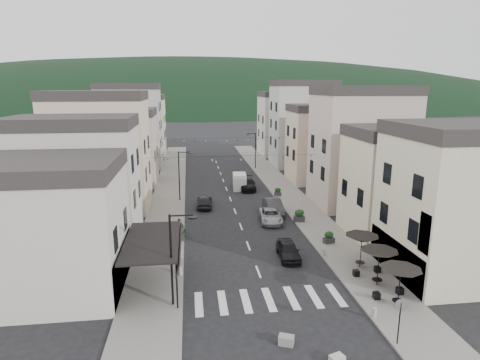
# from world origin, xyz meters

# --- Properties ---
(ground) EXTENTS (700.00, 700.00, 0.00)m
(ground) POSITION_xyz_m (0.00, 0.00, 0.00)
(ground) COLOR black
(ground) RESTS_ON ground
(sidewalk_left) EXTENTS (4.00, 76.00, 0.12)m
(sidewalk_left) POSITION_xyz_m (-7.50, 32.00, 0.06)
(sidewalk_left) COLOR slate
(sidewalk_left) RESTS_ON ground
(sidewalk_right) EXTENTS (4.00, 76.00, 0.12)m
(sidewalk_right) POSITION_xyz_m (7.50, 32.00, 0.06)
(sidewalk_right) COLOR slate
(sidewalk_right) RESTS_ON ground
(hill_backdrop) EXTENTS (640.00, 360.00, 70.00)m
(hill_backdrop) POSITION_xyz_m (0.00, 300.00, 0.00)
(hill_backdrop) COLOR black
(hill_backdrop) RESTS_ON ground
(boutique_building) EXTENTS (12.00, 8.00, 8.00)m
(boutique_building) POSITION_xyz_m (-15.50, 5.00, 4.00)
(boutique_building) COLOR #BBB7AC
(boutique_building) RESTS_ON ground
(bistro_building) EXTENTS (10.00, 8.00, 10.00)m
(bistro_building) POSITION_xyz_m (14.50, 4.00, 5.00)
(bistro_building) COLOR beige
(bistro_building) RESTS_ON ground
(boutique_awning) EXTENTS (3.77, 7.50, 3.28)m
(boutique_awning) POSITION_xyz_m (-7.25, 5.00, 3.11)
(boutique_awning) COLOR black
(boutique_awning) RESTS_ON ground
(buildings_row_left) EXTENTS (10.20, 54.16, 14.00)m
(buildings_row_left) POSITION_xyz_m (-14.50, 37.75, 6.12)
(buildings_row_left) COLOR #BBB7AC
(buildings_row_left) RESTS_ON ground
(buildings_row_right) EXTENTS (10.20, 54.16, 14.50)m
(buildings_row_right) POSITION_xyz_m (14.50, 36.59, 6.32)
(buildings_row_right) COLOR beige
(buildings_row_right) RESTS_ON ground
(cafe_terrace) EXTENTS (2.50, 8.10, 2.53)m
(cafe_terrace) POSITION_xyz_m (7.70, 2.80, 2.36)
(cafe_terrace) COLOR black
(cafe_terrace) RESTS_ON ground
(streetlamp_left_near) EXTENTS (1.70, 0.56, 6.00)m
(streetlamp_left_near) POSITION_xyz_m (-5.82, 2.00, 3.70)
(streetlamp_left_near) COLOR black
(streetlamp_left_near) RESTS_ON ground
(streetlamp_left_far) EXTENTS (1.70, 0.56, 6.00)m
(streetlamp_left_far) POSITION_xyz_m (-5.82, 26.00, 3.70)
(streetlamp_left_far) COLOR black
(streetlamp_left_far) RESTS_ON ground
(streetlamp_right_far) EXTENTS (1.70, 0.56, 6.00)m
(streetlamp_right_far) POSITION_xyz_m (5.82, 44.00, 3.70)
(streetlamp_right_far) COLOR black
(streetlamp_right_far) RESTS_ON ground
(traffic_sign) EXTENTS (0.70, 0.07, 2.70)m
(traffic_sign) POSITION_xyz_m (5.80, -3.50, 1.93)
(traffic_sign) COLOR black
(traffic_sign) RESTS_ON ground
(bollards) EXTENTS (11.66, 10.26, 0.60)m
(bollards) POSITION_xyz_m (0.00, 5.50, 0.42)
(bollards) COLOR gray
(bollards) RESTS_ON ground
(bunting_near) EXTENTS (19.00, 0.28, 0.62)m
(bunting_near) POSITION_xyz_m (0.00, 22.00, 5.65)
(bunting_near) COLOR black
(bunting_near) RESTS_ON ground
(bunting_far) EXTENTS (19.00, 0.28, 0.62)m
(bunting_far) POSITION_xyz_m (0.00, 38.00, 5.65)
(bunting_far) COLOR black
(bunting_far) RESTS_ON ground
(parked_car_a) EXTENTS (1.76, 3.98, 1.33)m
(parked_car_a) POSITION_xyz_m (2.80, 8.15, 0.67)
(parked_car_a) COLOR black
(parked_car_a) RESTS_ON ground
(parked_car_b) EXTENTS (1.75, 4.77, 1.56)m
(parked_car_b) POSITION_xyz_m (4.02, 19.65, 0.78)
(parked_car_b) COLOR #2D2D2F
(parked_car_b) RESTS_ON ground
(parked_car_c) EXTENTS (2.49, 4.79, 1.29)m
(parked_car_c) POSITION_xyz_m (3.17, 17.00, 0.64)
(parked_car_c) COLOR #93959B
(parked_car_c) RESTS_ON ground
(parked_car_d) EXTENTS (2.37, 5.11, 1.44)m
(parked_car_d) POSITION_xyz_m (2.80, 30.45, 0.72)
(parked_car_d) COLOR black
(parked_car_d) RESTS_ON ground
(parked_car_e) EXTENTS (1.92, 4.31, 1.44)m
(parked_car_e) POSITION_xyz_m (-3.26, 22.98, 0.72)
(parked_car_e) COLOR black
(parked_car_e) RESTS_ON ground
(delivery_van) EXTENTS (2.09, 4.48, 2.08)m
(delivery_van) POSITION_xyz_m (1.79, 31.22, 1.02)
(delivery_van) COLOR silver
(delivery_van) RESTS_ON ground
(pedestrian_a) EXTENTS (0.73, 0.55, 1.81)m
(pedestrian_a) POSITION_xyz_m (-5.88, 13.34, 1.02)
(pedestrian_a) COLOR black
(pedestrian_a) RESTS_ON sidewalk_left
(pedestrian_b) EXTENTS (0.98, 0.91, 1.62)m
(pedestrian_b) POSITION_xyz_m (-8.18, 12.84, 0.93)
(pedestrian_b) COLOR #27202B
(pedestrian_b) RESTS_ON sidewalk_left
(concrete_block_a) EXTENTS (0.93, 0.77, 0.50)m
(concrete_block_a) POSITION_xyz_m (-0.01, -2.66, 0.25)
(concrete_block_a) COLOR gray
(concrete_block_a) RESTS_ON ground
(concrete_block_c) EXTENTS (0.82, 0.70, 0.40)m
(concrete_block_c) POSITION_xyz_m (2.14, -4.43, 0.20)
(concrete_block_c) COLOR #A8A6A0
(concrete_block_c) RESTS_ON ground
(planter_la) EXTENTS (1.25, 0.98, 1.24)m
(planter_la) POSITION_xyz_m (-6.00, 13.99, 0.72)
(planter_la) COLOR #29282A
(planter_la) RESTS_ON sidewalk_left
(planter_lb) EXTENTS (1.11, 0.62, 1.24)m
(planter_lb) POSITION_xyz_m (-6.00, 12.82, 0.72)
(planter_lb) COLOR #2A2B2D
(planter_lb) RESTS_ON sidewalk_left
(planter_ra) EXTENTS (1.04, 0.75, 1.05)m
(planter_ra) POSITION_xyz_m (7.00, 10.52, 0.63)
(planter_ra) COLOR #28292B
(planter_ra) RESTS_ON sidewalk_right
(planter_rb) EXTENTS (1.21, 0.82, 1.24)m
(planter_rb) POSITION_xyz_m (6.00, 16.45, 0.72)
(planter_rb) COLOR #2A2A2D
(planter_rb) RESTS_ON sidewalk_right
(planter_rc) EXTENTS (0.97, 0.64, 1.00)m
(planter_rc) POSITION_xyz_m (6.00, 26.39, 0.60)
(planter_rc) COLOR #323235
(planter_rc) RESTS_ON sidewalk_right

